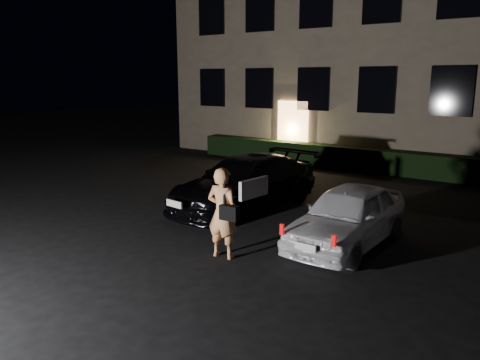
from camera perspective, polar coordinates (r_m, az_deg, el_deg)
The scene contains 6 objects.
ground at distance 9.46m, azimuth -7.74°, elevation -9.02°, with size 80.00×80.00×0.00m, color black.
building at distance 22.38m, azimuth 20.41°, elevation 18.17°, with size 20.00×8.11×12.00m.
hedge at distance 18.20m, azimuth 15.37°, elevation 2.37°, with size 15.00×0.70×0.85m, color black.
sedan at distance 12.50m, azimuth 0.62°, elevation -0.31°, with size 2.45×4.99×1.39m.
hatch at distance 10.01m, azimuth 13.03°, elevation -4.23°, with size 1.57×3.72×1.26m.
man at distance 9.00m, azimuth -2.10°, elevation -4.02°, with size 0.77×0.49×1.78m.
Camera 1 is at (6.08, -6.39, 3.42)m, focal length 35.00 mm.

